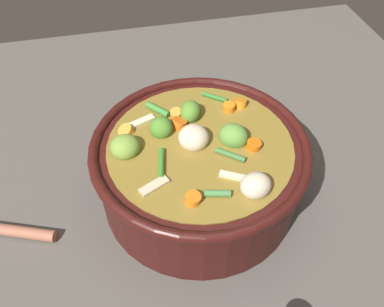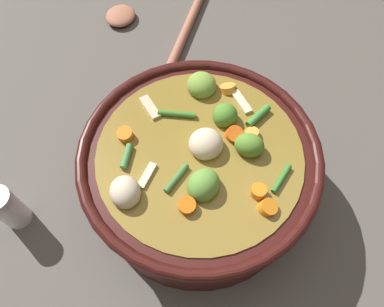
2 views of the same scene
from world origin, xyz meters
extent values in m
plane|color=#514C47|center=(0.00, 0.00, 0.00)|extent=(1.10, 1.10, 0.00)
cylinder|color=#38110F|center=(0.00, 0.00, 0.06)|extent=(0.30, 0.30, 0.11)
torus|color=#38110F|center=(0.00, 0.00, 0.11)|extent=(0.32, 0.32, 0.02)
cylinder|color=olive|center=(0.00, 0.00, 0.06)|extent=(0.27, 0.27, 0.10)
ellipsoid|color=#4C842B|center=(-0.05, 0.04, 0.12)|extent=(0.05, 0.05, 0.03)
ellipsoid|color=#56872E|center=(0.00, 0.06, 0.12)|extent=(0.04, 0.05, 0.03)
ellipsoid|color=#5E913A|center=(0.05, 0.00, 0.12)|extent=(0.06, 0.06, 0.04)
ellipsoid|color=olive|center=(-0.11, 0.01, 0.12)|extent=(0.06, 0.06, 0.03)
cylinder|color=orange|center=(-0.02, 0.07, 0.11)|extent=(0.03, 0.03, 0.02)
cylinder|color=orange|center=(0.08, 0.07, 0.11)|extent=(0.03, 0.03, 0.02)
cylinder|color=orange|center=(0.07, -0.02, 0.11)|extent=(0.02, 0.02, 0.02)
cylinder|color=orange|center=(-0.03, -0.09, 0.11)|extent=(0.03, 0.03, 0.02)
cylinder|color=orange|center=(0.06, 0.06, 0.11)|extent=(0.02, 0.02, 0.02)
cylinder|color=orange|center=(-0.02, 0.05, 0.11)|extent=(0.03, 0.03, 0.02)
cylinder|color=orange|center=(-0.10, 0.05, 0.11)|extent=(0.03, 0.03, 0.02)
ellipsoid|color=beige|center=(-0.01, 0.01, 0.12)|extent=(0.06, 0.06, 0.04)
ellipsoid|color=beige|center=(0.05, -0.09, 0.12)|extent=(0.05, 0.04, 0.03)
cylinder|color=#3B7C29|center=(-0.06, -0.03, 0.12)|extent=(0.02, 0.05, 0.01)
cylinder|color=#448143|center=(0.00, -0.09, 0.12)|extent=(0.03, 0.02, 0.01)
cylinder|color=#407037|center=(0.04, -0.03, 0.12)|extent=(0.04, 0.03, 0.01)
cylinder|color=#31782B|center=(0.05, 0.10, 0.12)|extent=(0.04, 0.03, 0.01)
cylinder|color=#3E8434|center=(-0.05, 0.08, 0.12)|extent=(0.04, 0.04, 0.01)
cube|color=beige|center=(-0.08, -0.06, 0.11)|extent=(0.04, 0.03, 0.01)
cube|color=beige|center=(0.03, -0.07, 0.11)|extent=(0.04, 0.03, 0.01)
cube|color=beige|center=(-0.08, 0.07, 0.11)|extent=(0.04, 0.03, 0.01)
camera|label=1|loc=(-0.10, -0.39, 0.52)|focal=37.23mm
camera|label=2|loc=(0.23, -0.03, 0.51)|focal=33.44mm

